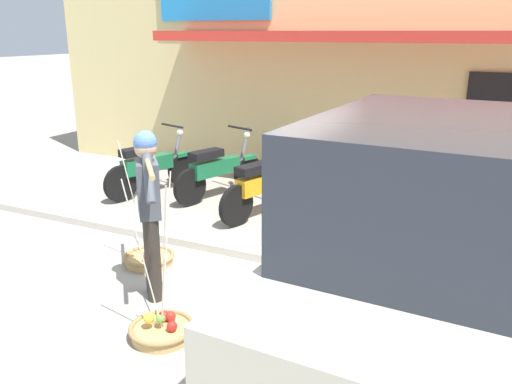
# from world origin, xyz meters

# --- Properties ---
(ground_plane) EXTENTS (90.00, 90.00, 0.00)m
(ground_plane) POSITION_xyz_m (0.00, 0.00, 0.00)
(ground_plane) COLOR #9E998C
(sidewalk_curb) EXTENTS (20.00, 0.24, 0.10)m
(sidewalk_curb) POSITION_xyz_m (0.00, 0.70, 0.05)
(sidewalk_curb) COLOR #BAB4A5
(sidewalk_curb) RESTS_ON ground
(fruit_vendor) EXTENTS (1.06, 1.21, 1.70)m
(fruit_vendor) POSITION_xyz_m (-0.35, -0.58, 0.98)
(fruit_vendor) COLOR #2D2823
(fruit_vendor) RESTS_ON ground
(fruit_basket_left_side) EXTENTS (0.58, 0.58, 1.45)m
(fruit_basket_left_side) POSITION_xyz_m (0.16, -1.17, 0.08)
(fruit_basket_left_side) COLOR tan
(fruit_basket_left_side) RESTS_ON ground
(fruit_basket_right_side) EXTENTS (0.58, 0.58, 1.45)m
(fruit_basket_right_side) POSITION_xyz_m (-0.87, 0.01, 0.08)
(fruit_basket_right_side) COLOR tan
(fruit_basket_right_side) RESTS_ON ground
(motorcycle_nearest_shop) EXTENTS (0.70, 1.76, 1.09)m
(motorcycle_nearest_shop) POSITION_xyz_m (-2.48, 2.26, 0.45)
(motorcycle_nearest_shop) COLOR black
(motorcycle_nearest_shop) RESTS_ON ground
(motorcycle_second_in_row) EXTENTS (0.74, 1.75, 1.09)m
(motorcycle_second_in_row) POSITION_xyz_m (-1.39, 2.56, 0.45)
(motorcycle_second_in_row) COLOR black
(motorcycle_second_in_row) RESTS_ON ground
(motorcycle_third_in_row) EXTENTS (0.74, 1.75, 1.09)m
(motorcycle_third_in_row) POSITION_xyz_m (-0.34, 2.09, 0.45)
(motorcycle_third_in_row) COLOR black
(motorcycle_third_in_row) RESTS_ON ground
(motorcycle_end_of_row) EXTENTS (0.54, 1.82, 1.09)m
(motorcycle_end_of_row) POSITION_xyz_m (1.06, 2.47, 0.45)
(motorcycle_end_of_row) COLOR black
(motorcycle_end_of_row) RESTS_ON ground
(parked_truck) EXTENTS (2.33, 4.78, 2.10)m
(parked_truck) POSITION_xyz_m (2.54, -0.60, 1.03)
(parked_truck) COLOR beige
(parked_truck) RESTS_ON ground
(storefront_building) EXTENTS (13.00, 6.00, 4.20)m
(storefront_building) POSITION_xyz_m (0.67, 6.57, 2.10)
(storefront_building) COLOR #DBC684
(storefront_building) RESTS_ON ground
(wooden_crate) EXTENTS (0.44, 0.36, 0.32)m
(wooden_crate) POSITION_xyz_m (1.82, 2.24, 0.16)
(wooden_crate) COLOR olive
(wooden_crate) RESTS_ON ground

